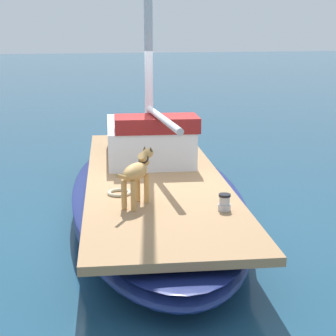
{
  "coord_description": "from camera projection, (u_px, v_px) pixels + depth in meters",
  "views": [
    {
      "loc": [
        -1.55,
        -8.0,
        2.85
      ],
      "look_at": [
        0.0,
        -1.0,
        1.01
      ],
      "focal_mm": 58.14,
      "sensor_mm": 36.0,
      "label": 1
    }
  ],
  "objects": [
    {
      "name": "ground_plane",
      "position": [
        154.0,
        214.0,
        8.6
      ],
      "size": [
        120.0,
        120.0,
        0.0
      ],
      "primitive_type": "plane",
      "color": "navy"
    },
    {
      "name": "sailboat_main",
      "position": [
        154.0,
        194.0,
        8.52
      ],
      "size": [
        3.26,
        7.46,
        0.66
      ],
      "color": "navy",
      "rests_on": "ground"
    },
    {
      "name": "cabin_house",
      "position": [
        149.0,
        138.0,
        9.43
      ],
      "size": [
        1.62,
        2.36,
        0.84
      ],
      "color": "silver",
      "rests_on": "sailboat_main"
    },
    {
      "name": "deck_winch",
      "position": [
        224.0,
        203.0,
        6.73
      ],
      "size": [
        0.16,
        0.16,
        0.21
      ],
      "color": "#B7B7BC",
      "rests_on": "sailboat_main"
    },
    {
      "name": "dog_tan",
      "position": [
        137.0,
        173.0,
        6.87
      ],
      "size": [
        0.63,
        0.8,
        0.7
      ],
      "color": "tan",
      "rests_on": "sailboat_main"
    },
    {
      "name": "coiled_rope",
      "position": [
        119.0,
        193.0,
        7.41
      ],
      "size": [
        0.32,
        0.32,
        0.04
      ],
      "primitive_type": "torus",
      "color": "beige",
      "rests_on": "sailboat_main"
    }
  ]
}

